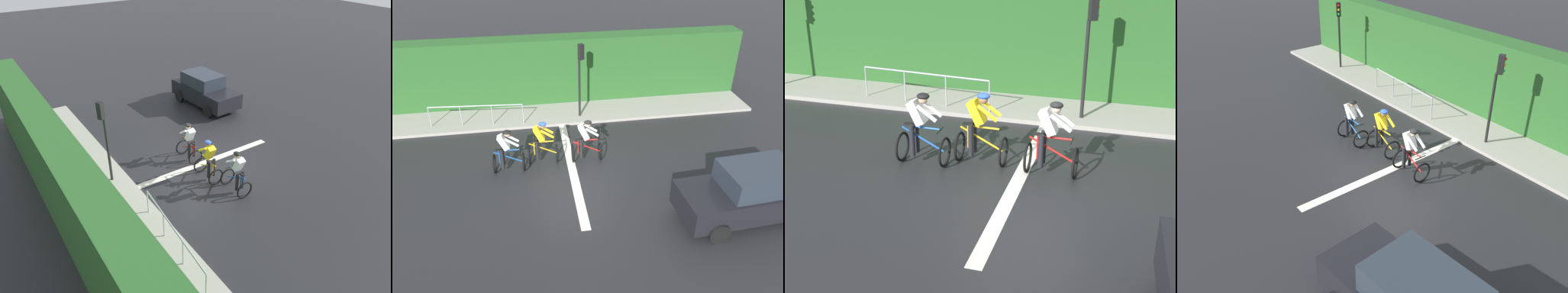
# 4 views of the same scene
# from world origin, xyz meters

# --- Properties ---
(ground_plane) EXTENTS (80.00, 80.00, 0.00)m
(ground_plane) POSITION_xyz_m (0.00, 0.00, 0.00)
(ground_plane) COLOR black
(sidewalk_kerb) EXTENTS (2.80, 21.34, 0.12)m
(sidewalk_kerb) POSITION_xyz_m (4.37, 2.00, 0.06)
(sidewalk_kerb) COLOR #9E998E
(sidewalk_kerb) RESTS_ON ground
(stone_wall_low) EXTENTS (0.44, 21.34, 0.46)m
(stone_wall_low) POSITION_xyz_m (5.27, 2.00, 0.23)
(stone_wall_low) COLOR gray
(stone_wall_low) RESTS_ON ground
(hedge_wall) EXTENTS (1.10, 21.34, 3.12)m
(hedge_wall) POSITION_xyz_m (5.57, 2.00, 1.56)
(hedge_wall) COLOR #265623
(hedge_wall) RESTS_ON ground
(road_marking_stop_line) EXTENTS (7.00, 0.30, 0.01)m
(road_marking_stop_line) POSITION_xyz_m (0.00, 0.12, 0.00)
(road_marking_stop_line) COLOR silver
(road_marking_stop_line) RESTS_ON ground
(cyclist_lead) EXTENTS (0.70, 1.09, 1.66)m
(cyclist_lead) POSITION_xyz_m (-0.04, 2.38, 0.80)
(cyclist_lead) COLOR black
(cyclist_lead) RESTS_ON ground
(cyclist_second) EXTENTS (0.70, 1.09, 1.66)m
(cyclist_second) POSITION_xyz_m (0.34, 1.15, 0.80)
(cyclist_second) COLOR black
(cyclist_second) RESTS_ON ground
(cyclist_mid) EXTENTS (0.70, 1.09, 1.66)m
(cyclist_mid) POSITION_xyz_m (0.20, -0.45, 0.80)
(cyclist_mid) COLOR black
(cyclist_mid) RESTS_ON ground
(car_black) EXTENTS (2.08, 4.20, 1.76)m
(car_black) POSITION_xyz_m (-3.61, -4.77, 0.87)
(car_black) COLOR black
(car_black) RESTS_ON ground
(traffic_light_near_crossing) EXTENTS (0.27, 0.29, 3.34)m
(traffic_light_near_crossing) POSITION_xyz_m (3.61, -0.79, 2.22)
(traffic_light_near_crossing) COLOR black
(traffic_light_near_crossing) RESTS_ON ground
(pedestrian_railing_kerbside) EXTENTS (0.39, 3.92, 1.03)m
(pedestrian_railing_kerbside) POSITION_xyz_m (3.47, 3.69, 0.80)
(pedestrian_railing_kerbside) COLOR #999EA3
(pedestrian_railing_kerbside) RESTS_ON ground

